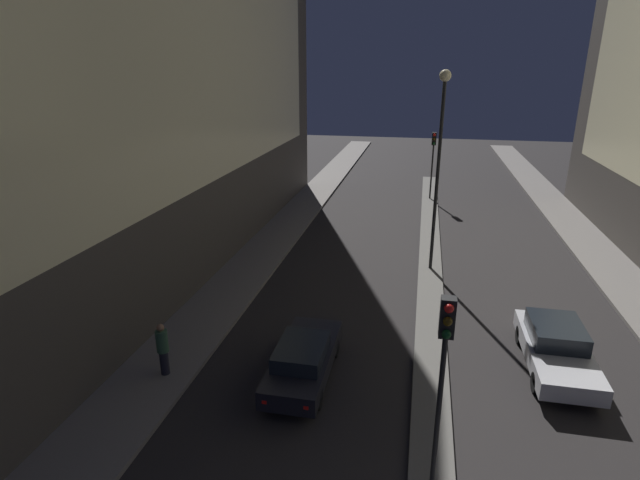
% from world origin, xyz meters
% --- Properties ---
extents(median_strip, '(1.13, 38.32, 0.15)m').
position_xyz_m(median_strip, '(0.00, 20.16, 0.07)').
color(median_strip, '#56544F').
rests_on(median_strip, ground).
extents(traffic_light_near, '(0.32, 0.42, 4.85)m').
position_xyz_m(traffic_light_near, '(0.00, 4.09, 3.70)').
color(traffic_light_near, black).
rests_on(traffic_light_near, median_strip).
extents(traffic_light_mid, '(0.32, 0.42, 4.85)m').
position_xyz_m(traffic_light_mid, '(0.00, 31.58, 3.70)').
color(traffic_light_mid, black).
rests_on(traffic_light_mid, median_strip).
extents(street_lamp, '(0.51, 0.51, 9.22)m').
position_xyz_m(street_lamp, '(0.00, 17.73, 6.27)').
color(street_lamp, black).
rests_on(street_lamp, median_strip).
extents(car_left_lane, '(1.71, 4.60, 1.41)m').
position_xyz_m(car_left_lane, '(-4.00, 7.76, 0.73)').
color(car_left_lane, black).
rests_on(car_left_lane, ground).
extents(car_right_lane, '(1.91, 4.76, 1.48)m').
position_xyz_m(car_right_lane, '(4.00, 10.11, 0.75)').
color(car_right_lane, '#B2B2B7').
rests_on(car_right_lane, ground).
extents(pedestrian_on_left_sidewalk, '(0.37, 0.37, 1.78)m').
position_xyz_m(pedestrian_on_left_sidewalk, '(-8.37, 6.92, 1.09)').
color(pedestrian_on_left_sidewalk, black).
rests_on(pedestrian_on_left_sidewalk, sidewalk_left).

